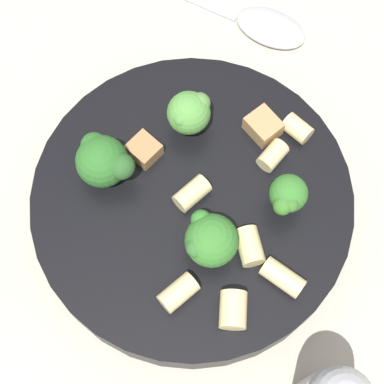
{
  "coord_description": "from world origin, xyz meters",
  "views": [
    {
      "loc": [
        -0.11,
        -0.11,
        0.45
      ],
      "look_at": [
        0.0,
        0.0,
        0.04
      ],
      "focal_mm": 60.0,
      "sensor_mm": 36.0,
      "label": 1
    }
  ],
  "objects_px": {
    "pasta_bowl": "(192,204)",
    "broccoli_floret_3": "(210,240)",
    "rigatoni_1": "(178,293)",
    "broccoli_floret_2": "(189,113)",
    "rigatoni_6": "(273,155)",
    "chicken_chunk_1": "(147,147)",
    "rigatoni_0": "(233,310)",
    "rigatoni_3": "(250,246)",
    "broccoli_floret_0": "(287,196)",
    "chicken_chunk_0": "(258,122)",
    "rigatoni_5": "(278,282)",
    "rigatoni_4": "(297,129)",
    "spoon": "(244,17)",
    "broccoli_floret_1": "(103,160)",
    "rigatoni_2": "(198,195)"
  },
  "relations": [
    {
      "from": "broccoli_floret_0",
      "to": "rigatoni_6",
      "type": "relative_size",
      "value": 1.65
    },
    {
      "from": "rigatoni_0",
      "to": "rigatoni_4",
      "type": "height_order",
      "value": "rigatoni_0"
    },
    {
      "from": "broccoli_floret_3",
      "to": "rigatoni_0",
      "type": "relative_size",
      "value": 1.63
    },
    {
      "from": "broccoli_floret_3",
      "to": "rigatoni_3",
      "type": "relative_size",
      "value": 1.57
    },
    {
      "from": "rigatoni_1",
      "to": "rigatoni_5",
      "type": "height_order",
      "value": "same"
    },
    {
      "from": "pasta_bowl",
      "to": "rigatoni_3",
      "type": "height_order",
      "value": "rigatoni_3"
    },
    {
      "from": "rigatoni_0",
      "to": "chicken_chunk_0",
      "type": "xyz_separation_m",
      "value": [
        0.11,
        0.08,
        -0.0
      ]
    },
    {
      "from": "broccoli_floret_0",
      "to": "chicken_chunk_1",
      "type": "distance_m",
      "value": 0.11
    },
    {
      "from": "rigatoni_0",
      "to": "rigatoni_1",
      "type": "relative_size",
      "value": 0.92
    },
    {
      "from": "chicken_chunk_1",
      "to": "rigatoni_2",
      "type": "bearing_deg",
      "value": -90.55
    },
    {
      "from": "broccoli_floret_0",
      "to": "rigatoni_0",
      "type": "bearing_deg",
      "value": -162.11
    },
    {
      "from": "rigatoni_3",
      "to": "broccoli_floret_3",
      "type": "bearing_deg",
      "value": 134.53
    },
    {
      "from": "broccoli_floret_0",
      "to": "rigatoni_4",
      "type": "distance_m",
      "value": 0.06
    },
    {
      "from": "rigatoni_4",
      "to": "rigatoni_5",
      "type": "distance_m",
      "value": 0.11
    },
    {
      "from": "rigatoni_1",
      "to": "spoon",
      "type": "height_order",
      "value": "rigatoni_1"
    },
    {
      "from": "pasta_bowl",
      "to": "broccoli_floret_3",
      "type": "bearing_deg",
      "value": -117.74
    },
    {
      "from": "broccoli_floret_0",
      "to": "chicken_chunk_1",
      "type": "xyz_separation_m",
      "value": [
        -0.04,
        0.1,
        -0.02
      ]
    },
    {
      "from": "broccoli_floret_0",
      "to": "broccoli_floret_1",
      "type": "xyz_separation_m",
      "value": [
        -0.07,
        0.11,
        -0.0
      ]
    },
    {
      "from": "broccoli_floret_2",
      "to": "rigatoni_6",
      "type": "bearing_deg",
      "value": -68.59
    },
    {
      "from": "chicken_chunk_0",
      "to": "spoon",
      "type": "distance_m",
      "value": 0.12
    },
    {
      "from": "pasta_bowl",
      "to": "chicken_chunk_1",
      "type": "relative_size",
      "value": 11.24
    },
    {
      "from": "chicken_chunk_1",
      "to": "broccoli_floret_3",
      "type": "bearing_deg",
      "value": -104.31
    },
    {
      "from": "rigatoni_3",
      "to": "spoon",
      "type": "xyz_separation_m",
      "value": [
        0.15,
        0.14,
        -0.04
      ]
    },
    {
      "from": "rigatoni_6",
      "to": "chicken_chunk_1",
      "type": "bearing_deg",
      "value": 130.41
    },
    {
      "from": "chicken_chunk_0",
      "to": "spoon",
      "type": "height_order",
      "value": "chicken_chunk_0"
    },
    {
      "from": "rigatoni_0",
      "to": "spoon",
      "type": "height_order",
      "value": "rigatoni_0"
    },
    {
      "from": "broccoli_floret_2",
      "to": "chicken_chunk_1",
      "type": "height_order",
      "value": "broccoli_floret_2"
    },
    {
      "from": "chicken_chunk_0",
      "to": "chicken_chunk_1",
      "type": "height_order",
      "value": "chicken_chunk_0"
    },
    {
      "from": "broccoli_floret_3",
      "to": "rigatoni_2",
      "type": "relative_size",
      "value": 1.54
    },
    {
      "from": "chicken_chunk_1",
      "to": "broccoli_floret_0",
      "type": "bearing_deg",
      "value": -69.55
    },
    {
      "from": "broccoli_floret_0",
      "to": "rigatoni_4",
      "type": "relative_size",
      "value": 1.72
    },
    {
      "from": "rigatoni_6",
      "to": "chicken_chunk_0",
      "type": "relative_size",
      "value": 0.91
    },
    {
      "from": "broccoli_floret_0",
      "to": "rigatoni_3",
      "type": "relative_size",
      "value": 1.42
    },
    {
      "from": "rigatoni_4",
      "to": "pasta_bowl",
      "type": "bearing_deg",
      "value": 168.11
    },
    {
      "from": "broccoli_floret_2",
      "to": "spoon",
      "type": "height_order",
      "value": "broccoli_floret_2"
    },
    {
      "from": "pasta_bowl",
      "to": "broccoli_floret_3",
      "type": "xyz_separation_m",
      "value": [
        -0.02,
        -0.03,
        0.03
      ]
    },
    {
      "from": "broccoli_floret_1",
      "to": "chicken_chunk_1",
      "type": "xyz_separation_m",
      "value": [
        0.03,
        -0.01,
        -0.02
      ]
    },
    {
      "from": "broccoli_floret_3",
      "to": "broccoli_floret_2",
      "type": "bearing_deg",
      "value": 53.15
    },
    {
      "from": "broccoli_floret_2",
      "to": "broccoli_floret_1",
      "type": "bearing_deg",
      "value": 165.89
    },
    {
      "from": "broccoli_floret_2",
      "to": "rigatoni_3",
      "type": "distance_m",
      "value": 0.1
    },
    {
      "from": "rigatoni_1",
      "to": "broccoli_floret_0",
      "type": "bearing_deg",
      "value": -4.86
    },
    {
      "from": "rigatoni_0",
      "to": "rigatoni_3",
      "type": "height_order",
      "value": "rigatoni_0"
    },
    {
      "from": "rigatoni_1",
      "to": "broccoli_floret_2",
      "type": "bearing_deg",
      "value": 41.35
    },
    {
      "from": "pasta_bowl",
      "to": "spoon",
      "type": "bearing_deg",
      "value": 30.46
    },
    {
      "from": "rigatoni_6",
      "to": "spoon",
      "type": "bearing_deg",
      "value": 50.02
    },
    {
      "from": "pasta_bowl",
      "to": "chicken_chunk_0",
      "type": "xyz_separation_m",
      "value": [
        0.07,
        0.0,
        0.02
      ]
    },
    {
      "from": "rigatoni_6",
      "to": "chicken_chunk_1",
      "type": "relative_size",
      "value": 1.04
    },
    {
      "from": "rigatoni_5",
      "to": "chicken_chunk_0",
      "type": "relative_size",
      "value": 1.26
    },
    {
      "from": "broccoli_floret_3",
      "to": "chicken_chunk_1",
      "type": "distance_m",
      "value": 0.09
    },
    {
      "from": "broccoli_floret_1",
      "to": "rigatoni_2",
      "type": "relative_size",
      "value": 1.75
    }
  ]
}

